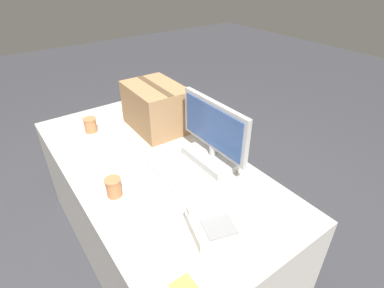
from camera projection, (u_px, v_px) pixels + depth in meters
The scene contains 10 objects.
ground_plane at pixel (159, 246), 2.13m from camera, with size 12.00×12.00×0.00m, color #38383D.
office_desk at pixel (156, 208), 1.94m from camera, with size 1.80×0.90×0.74m.
monitor at pixel (213, 139), 1.67m from camera, with size 0.51×0.21×0.37m.
keyboard at pixel (170, 170), 1.65m from camera, with size 0.42×0.16×0.03m.
desk_phone at pixel (215, 223), 1.30m from camera, with size 0.26×0.27×0.08m.
paper_cup_left at pixel (90, 125), 2.01m from camera, with size 0.09×0.09×0.10m.
paper_cup_right at pixel (114, 187), 1.47m from camera, with size 0.08×0.08×0.10m.
spoon at pixel (60, 140), 1.94m from camera, with size 0.04×0.15×0.00m.
cardboard_box at pixel (156, 107), 2.01m from camera, with size 0.44×0.32×0.31m.
sticky_note_pad at pixel (184, 288), 1.08m from camera, with size 0.08×0.08×0.01m.
Camera 1 is at (1.28, -0.64, 1.76)m, focal length 28.00 mm.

